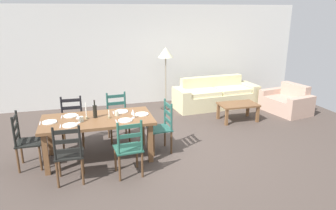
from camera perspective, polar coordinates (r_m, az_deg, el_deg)
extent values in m
cube|color=#483D36|center=(6.08, -0.14, -8.03)|extent=(9.60, 9.60, 0.02)
cube|color=silver|center=(8.83, -5.91, 8.93)|extent=(9.60, 0.16, 2.70)
cube|color=brown|center=(5.59, -12.66, -2.63)|extent=(1.90, 0.96, 0.05)
cube|color=brown|center=(5.41, -21.27, -8.37)|extent=(0.08, 0.08, 0.70)
cube|color=brown|center=(5.47, -3.20, -6.89)|extent=(0.08, 0.08, 0.70)
cube|color=brown|center=(6.10, -20.66, -5.41)|extent=(0.08, 0.08, 0.70)
cube|color=brown|center=(6.16, -4.73, -4.14)|extent=(0.08, 0.08, 0.70)
cube|color=black|center=(5.06, -17.46, -8.52)|extent=(0.43, 0.41, 0.03)
cylinder|color=brown|center=(5.33, -19.12, -10.11)|extent=(0.04, 0.04, 0.43)
cylinder|color=brown|center=(5.30, -15.19, -9.88)|extent=(0.04, 0.04, 0.43)
cylinder|color=brown|center=(5.02, -19.40, -11.83)|extent=(0.04, 0.04, 0.43)
cylinder|color=brown|center=(5.00, -15.21, -11.60)|extent=(0.04, 0.04, 0.43)
cylinder|color=black|center=(4.82, -19.97, -6.66)|extent=(0.04, 0.04, 0.50)
cylinder|color=black|center=(4.79, -15.66, -6.39)|extent=(0.04, 0.04, 0.50)
cube|color=black|center=(4.85, -17.68, -7.94)|extent=(0.38, 0.03, 0.06)
cube|color=black|center=(4.79, -17.84, -6.31)|extent=(0.38, 0.03, 0.06)
cube|color=black|center=(4.74, -18.00, -4.64)|extent=(0.38, 0.03, 0.06)
cube|color=#255A49|center=(5.06, -7.25, -7.84)|extent=(0.45, 0.43, 0.03)
cylinder|color=brown|center=(5.28, -9.51, -9.62)|extent=(0.04, 0.04, 0.43)
cylinder|color=brown|center=(5.34, -5.67, -9.11)|extent=(0.04, 0.04, 0.43)
cylinder|color=brown|center=(4.98, -8.76, -11.28)|extent=(0.04, 0.04, 0.43)
cylinder|color=brown|center=(5.05, -4.68, -10.71)|extent=(0.04, 0.04, 0.43)
cylinder|color=#255A49|center=(4.77, -9.02, -6.04)|extent=(0.04, 0.04, 0.50)
cylinder|color=#255A49|center=(4.84, -4.82, -5.53)|extent=(0.04, 0.04, 0.50)
cube|color=#255A49|center=(4.85, -6.85, -7.21)|extent=(0.38, 0.05, 0.06)
cube|color=#255A49|center=(4.79, -6.91, -5.57)|extent=(0.38, 0.05, 0.06)
cube|color=#255A49|center=(4.74, -6.97, -3.89)|extent=(0.38, 0.05, 0.06)
cube|color=black|center=(6.30, -16.94, -3.39)|extent=(0.43, 0.41, 0.03)
cylinder|color=brown|center=(6.22, -15.15, -5.79)|extent=(0.04, 0.04, 0.43)
cylinder|color=brown|center=(6.24, -18.47, -6.01)|extent=(0.04, 0.04, 0.43)
cylinder|color=brown|center=(6.54, -15.15, -4.67)|extent=(0.04, 0.04, 0.43)
cylinder|color=brown|center=(6.56, -18.30, -4.89)|extent=(0.04, 0.04, 0.43)
cylinder|color=black|center=(6.38, -15.48, -0.55)|extent=(0.04, 0.04, 0.50)
cylinder|color=black|center=(6.40, -18.70, -0.78)|extent=(0.04, 0.04, 0.50)
cube|color=black|center=(6.42, -16.99, -1.77)|extent=(0.38, 0.03, 0.06)
cube|color=black|center=(6.38, -17.11, -0.49)|extent=(0.38, 0.03, 0.06)
cube|color=black|center=(6.34, -17.22, 0.80)|extent=(0.38, 0.03, 0.06)
cube|color=#225148|center=(6.40, -8.98, -2.54)|extent=(0.44, 0.43, 0.03)
cylinder|color=brown|center=(6.35, -7.00, -4.81)|extent=(0.04, 0.04, 0.43)
cylinder|color=brown|center=(6.30, -10.22, -5.17)|extent=(0.04, 0.04, 0.43)
cylinder|color=brown|center=(6.67, -7.64, -3.79)|extent=(0.04, 0.04, 0.43)
cylinder|color=brown|center=(6.61, -10.70, -4.12)|extent=(0.04, 0.04, 0.43)
cylinder|color=#225148|center=(6.51, -7.80, 0.27)|extent=(0.04, 0.04, 0.50)
cylinder|color=#225148|center=(6.45, -10.93, -0.03)|extent=(0.04, 0.04, 0.50)
cube|color=#225148|center=(6.52, -9.31, -0.97)|extent=(0.38, 0.05, 0.06)
cube|color=#225148|center=(6.47, -9.37, 0.29)|extent=(0.38, 0.05, 0.06)
cube|color=#225148|center=(6.43, -9.43, 1.57)|extent=(0.38, 0.05, 0.06)
cube|color=black|center=(5.73, -23.88, -6.18)|extent=(0.40, 0.42, 0.03)
cylinder|color=brown|center=(5.96, -21.77, -7.46)|extent=(0.04, 0.04, 0.43)
cylinder|color=brown|center=(5.63, -22.11, -8.93)|extent=(0.04, 0.04, 0.43)
cylinder|color=brown|center=(6.01, -25.01, -7.65)|extent=(0.04, 0.04, 0.43)
cylinder|color=brown|center=(5.69, -25.55, -9.11)|extent=(0.04, 0.04, 0.43)
cylinder|color=black|center=(5.84, -25.60, -3.23)|extent=(0.04, 0.04, 0.50)
cylinder|color=black|center=(5.51, -26.19, -4.47)|extent=(0.04, 0.04, 0.50)
cube|color=black|center=(5.72, -25.72, -5.05)|extent=(0.02, 0.38, 0.06)
cube|color=black|center=(5.67, -25.91, -3.64)|extent=(0.02, 0.38, 0.06)
cube|color=black|center=(5.62, -26.10, -2.20)|extent=(0.02, 0.38, 0.06)
cube|color=#24554A|center=(5.82, -1.57, -4.32)|extent=(0.43, 0.45, 0.03)
cylinder|color=brown|center=(5.71, -2.61, -7.29)|extent=(0.04, 0.04, 0.43)
cylinder|color=brown|center=(6.02, -3.63, -5.97)|extent=(0.04, 0.04, 0.43)
cylinder|color=brown|center=(5.80, 0.62, -6.83)|extent=(0.04, 0.04, 0.43)
cylinder|color=brown|center=(6.12, -0.56, -5.56)|extent=(0.04, 0.04, 0.43)
cylinder|color=#24554A|center=(5.63, 0.63, -2.23)|extent=(0.04, 0.04, 0.50)
cylinder|color=#24554A|center=(5.95, -0.58, -1.17)|extent=(0.04, 0.04, 0.50)
cube|color=#24554A|center=(5.83, 0.01, -2.90)|extent=(0.05, 0.38, 0.06)
cube|color=#24554A|center=(5.78, 0.01, -1.50)|extent=(0.05, 0.38, 0.06)
cube|color=#24554A|center=(5.73, 0.01, -0.07)|extent=(0.05, 0.38, 0.06)
cylinder|color=white|center=(5.34, -17.35, -3.53)|extent=(0.24, 0.24, 0.02)
cube|color=silver|center=(5.35, -18.95, -3.70)|extent=(0.02, 0.17, 0.01)
cylinder|color=white|center=(5.37, -7.74, -2.76)|extent=(0.24, 0.24, 0.02)
cube|color=silver|center=(5.36, -9.32, -2.95)|extent=(0.02, 0.17, 0.01)
cylinder|color=white|center=(5.81, -17.25, -1.87)|extent=(0.24, 0.24, 0.02)
cube|color=silver|center=(5.82, -18.72, -2.03)|extent=(0.03, 0.17, 0.01)
cylinder|color=white|center=(5.85, -8.43, -1.17)|extent=(0.24, 0.24, 0.02)
cube|color=silver|center=(5.83, -9.89, -1.35)|extent=(0.02, 0.17, 0.01)
cylinder|color=white|center=(5.60, -20.67, -2.91)|extent=(0.24, 0.24, 0.02)
cube|color=silver|center=(5.62, -22.18, -3.08)|extent=(0.02, 0.17, 0.01)
cylinder|color=white|center=(5.66, -4.79, -1.66)|extent=(0.24, 0.24, 0.02)
cube|color=silver|center=(5.63, -6.28, -1.84)|extent=(0.03, 0.17, 0.01)
cylinder|color=black|center=(5.60, -13.10, -1.16)|extent=(0.07, 0.07, 0.22)
cylinder|color=black|center=(5.56, -13.20, 0.31)|extent=(0.02, 0.02, 0.08)
cylinder|color=black|center=(5.54, -13.23, 0.79)|extent=(0.03, 0.03, 0.02)
cylinder|color=white|center=(5.44, -15.90, -3.11)|extent=(0.06, 0.06, 0.01)
cylinder|color=white|center=(5.42, -15.93, -2.73)|extent=(0.01, 0.01, 0.07)
cone|color=white|center=(5.40, -15.99, -1.96)|extent=(0.06, 0.06, 0.08)
cylinder|color=white|center=(5.50, -6.34, -2.33)|extent=(0.06, 0.06, 0.01)
cylinder|color=white|center=(5.48, -6.35, -1.96)|extent=(0.01, 0.01, 0.07)
cone|color=white|center=(5.46, -6.38, -1.19)|extent=(0.06, 0.06, 0.08)
cylinder|color=beige|center=(5.64, -9.30, -1.49)|extent=(0.07, 0.07, 0.09)
cylinder|color=beige|center=(5.47, -15.43, -2.47)|extent=(0.07, 0.07, 0.09)
cylinder|color=#998C66|center=(5.59, -14.54, -2.28)|extent=(0.05, 0.05, 0.04)
cylinder|color=white|center=(5.54, -14.65, -0.85)|extent=(0.02, 0.02, 0.25)
cylinder|color=#998C66|center=(5.54, -10.61, -2.16)|extent=(0.05, 0.05, 0.04)
cylinder|color=white|center=(5.52, -10.65, -1.43)|extent=(0.02, 0.02, 0.11)
cube|color=beige|center=(8.67, 8.68, 0.90)|extent=(1.85, 0.93, 0.40)
cube|color=beige|center=(8.87, 7.82, 2.65)|extent=(1.81, 0.33, 0.80)
cube|color=beige|center=(9.16, 14.34, 2.02)|extent=(0.30, 0.82, 0.58)
cube|color=beige|center=(8.22, 2.42, 0.86)|extent=(0.30, 0.82, 0.58)
cube|color=beige|center=(8.78, 11.50, 2.72)|extent=(0.90, 0.70, 0.12)
cube|color=beige|center=(8.36, 6.19, 2.25)|extent=(0.90, 0.70, 0.12)
cube|color=brown|center=(7.65, 12.61, 0.09)|extent=(0.90, 0.56, 0.04)
cube|color=brown|center=(7.34, 10.57, -2.21)|extent=(0.06, 0.06, 0.38)
cube|color=brown|center=(7.71, 15.93, -1.65)|extent=(0.06, 0.06, 0.38)
cube|color=brown|center=(7.73, 9.10, -1.15)|extent=(0.06, 0.06, 0.38)
cube|color=brown|center=(8.09, 14.26, -0.66)|extent=(0.06, 0.06, 0.38)
cube|color=tan|center=(8.69, 20.50, -0.02)|extent=(0.94, 0.94, 0.38)
cube|color=tan|center=(8.86, 21.94, 1.28)|extent=(0.35, 0.82, 0.72)
cube|color=tan|center=(8.36, 22.95, -0.43)|extent=(0.82, 0.33, 0.52)
cube|color=tan|center=(8.99, 18.30, 1.21)|extent=(0.82, 0.33, 0.52)
cylinder|color=#332D28|center=(8.51, -0.41, -0.51)|extent=(0.28, 0.28, 0.03)
cylinder|color=gray|center=(8.33, -0.42, 4.03)|extent=(0.03, 0.03, 1.35)
cone|color=beige|center=(8.19, -0.43, 9.53)|extent=(0.40, 0.40, 0.26)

